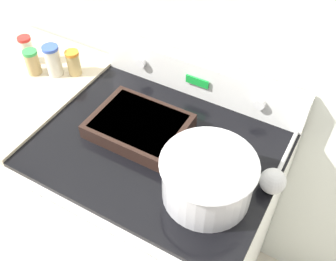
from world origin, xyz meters
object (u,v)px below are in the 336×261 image
Objects in this scene: casserole_dish at (139,125)px; spice_jar_green_cap at (32,62)px; ladle at (274,178)px; spice_jar_blue_cap at (53,60)px; mixing_bowl at (208,177)px; spice_jar_red_cap at (27,49)px; spice_jar_orange_cap at (74,63)px.

spice_jar_green_cap reaches higher than casserole_dish.
ladle is at bearing -3.19° from spice_jar_green_cap.
spice_jar_blue_cap reaches higher than ladle.
casserole_dish is (-0.31, 0.12, -0.06)m from mixing_bowl.
spice_jar_green_cap reaches higher than ladle.
spice_jar_blue_cap is at bearing 174.28° from ladle.
mixing_bowl reaches higher than ladle.
casserole_dish is 0.61m from spice_jar_red_cap.
spice_jar_red_cap is (-0.21, -0.03, 0.01)m from spice_jar_orange_cap.
ladle is at bearing -5.55° from spice_jar_red_cap.
casserole_dish is at bearing 158.68° from mixing_bowl.
casserole_dish is 0.97× the size of ladle.
spice_jar_blue_cap reaches higher than spice_jar_orange_cap.
spice_jar_red_cap is at bearing 174.45° from ladle.
mixing_bowl is 0.80m from spice_jar_blue_cap.
mixing_bowl is 0.34m from casserole_dish.
spice_jar_red_cap is (-0.07, 0.05, 0.01)m from spice_jar_green_cap.
spice_jar_orange_cap is at bearing 28.25° from spice_jar_green_cap.
mixing_bowl is at bearing -141.84° from ladle.
spice_jar_blue_cap reaches higher than spice_jar_green_cap.
mixing_bowl is 0.88× the size of casserole_dish.
spice_jar_orange_cap reaches higher than casserole_dish.
spice_jar_blue_cap is at bearing -4.46° from spice_jar_red_cap.
mixing_bowl is 0.95m from spice_jar_red_cap.
spice_jar_orange_cap is at bearing 7.31° from spice_jar_red_cap.
casserole_dish is 2.53× the size of spice_jar_blue_cap.
spice_jar_blue_cap is 0.15m from spice_jar_red_cap.
spice_jar_red_cap is (-0.92, 0.23, -0.02)m from mixing_bowl.
mixing_bowl is 0.21m from ladle.
casserole_dish is at bearing -10.32° from spice_jar_red_cap.
mixing_bowl is at bearing -20.32° from spice_jar_orange_cap.
mixing_bowl is 2.75× the size of spice_jar_orange_cap.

